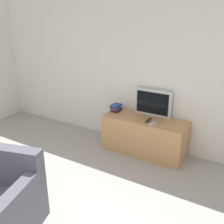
{
  "coord_description": "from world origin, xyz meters",
  "views": [
    {
      "loc": [
        1.98,
        -1.03,
        2.27
      ],
      "look_at": [
        -0.02,
        2.34,
        0.78
      ],
      "focal_mm": 42.0,
      "sensor_mm": 36.0,
      "label": 1
    }
  ],
  "objects": [
    {
      "name": "book_stack",
      "position": [
        -0.2,
        2.77,
        0.69
      ],
      "size": [
        0.17,
        0.2,
        0.12
      ],
      "color": "#2D753D",
      "rests_on": "tv_stand"
    },
    {
      "name": "television",
      "position": [
        0.43,
        2.94,
        0.84
      ],
      "size": [
        0.64,
        0.09,
        0.45
      ],
      "color": "silver",
      "rests_on": "tv_stand"
    },
    {
      "name": "wall_back",
      "position": [
        0.0,
        3.03,
        1.3
      ],
      "size": [
        9.0,
        0.06,
        2.6
      ],
      "color": "silver",
      "rests_on": "ground_plane"
    },
    {
      "name": "tv_stand",
      "position": [
        0.4,
        2.71,
        0.31
      ],
      "size": [
        1.39,
        0.54,
        0.62
      ],
      "color": "tan",
      "rests_on": "ground_plane"
    },
    {
      "name": "remote_on_stand",
      "position": [
        0.48,
        2.65,
        0.63
      ],
      "size": [
        0.05,
        0.18,
        0.02
      ],
      "rotation": [
        0.0,
        0.0,
        0.0
      ],
      "color": "#2D2D2D",
      "rests_on": "tv_stand"
    },
    {
      "name": "remote_secondary",
      "position": [
        0.6,
        2.54,
        0.63
      ],
      "size": [
        0.07,
        0.15,
        0.02
      ],
      "rotation": [
        0.0,
        0.0,
        -0.22
      ],
      "color": "#B7B7B7",
      "rests_on": "tv_stand"
    }
  ]
}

